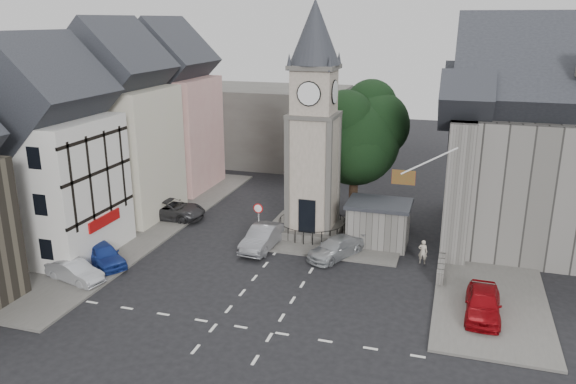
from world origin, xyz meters
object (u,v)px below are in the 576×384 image
(stone_shelter, at_px, (378,223))
(car_west_blue, at_px, (103,254))
(car_east_red, at_px, (483,303))
(clock_tower, at_px, (314,123))
(pedestrian, at_px, (423,252))

(stone_shelter, xyz_separation_m, car_west_blue, (-16.09, -8.55, -0.82))
(stone_shelter, height_order, car_east_red, stone_shelter)
(stone_shelter, relative_size, car_east_red, 0.97)
(car_west_blue, bearing_deg, clock_tower, -17.92)
(clock_tower, bearing_deg, car_west_blue, -141.32)
(car_west_blue, distance_m, pedestrian, 20.26)
(car_east_red, height_order, pedestrian, pedestrian)
(clock_tower, xyz_separation_m, car_east_red, (11.50, -8.73, -7.36))
(clock_tower, relative_size, pedestrian, 10.16)
(car_west_blue, distance_m, car_east_red, 22.79)
(stone_shelter, bearing_deg, car_west_blue, -152.02)
(pedestrian, bearing_deg, clock_tower, -16.52)
(clock_tower, bearing_deg, car_east_red, -37.22)
(car_east_red, bearing_deg, pedestrian, 122.08)
(car_east_red, bearing_deg, stone_shelter, 130.41)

